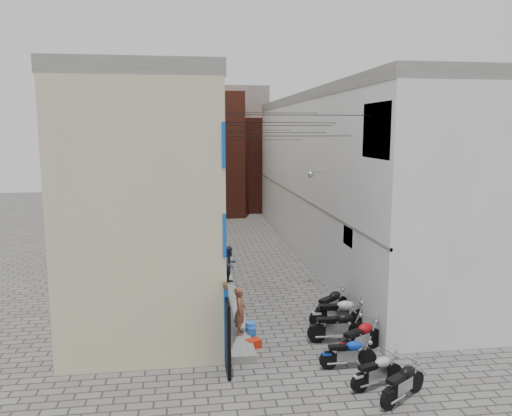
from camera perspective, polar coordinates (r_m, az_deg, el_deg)
name	(u,v)px	position (r m, az deg, el deg)	size (l,w,h in m)	color
ground	(308,360)	(16.16, 5.98, -16.89)	(90.00, 90.00, 0.00)	#5D5A58
plinth	(216,255)	(28.01, -4.54, -5.36)	(0.90, 26.00, 0.25)	slate
building_left	(161,178)	(27.21, -10.83, 3.44)	(5.10, 27.00, 9.00)	beige
building_right	(341,175)	(28.54, 9.65, 3.74)	(5.94, 26.00, 9.00)	silver
building_far_brick_left	(206,154)	(42.18, -5.77, 6.13)	(6.00, 6.00, 10.00)	maroon
building_far_brick_right	(261,164)	(44.70, 0.59, 5.05)	(5.00, 6.00, 8.00)	maroon
building_far_concrete	(224,146)	(48.26, -3.67, 7.10)	(8.00, 5.00, 11.00)	slate
far_shopfront	(233,203)	(39.90, -2.66, 0.53)	(2.00, 0.30, 2.40)	black
overhead_wires	(269,128)	(22.04, 1.48, 9.18)	(5.80, 13.02, 1.32)	black
motorcycle_a	(403,381)	(14.30, 16.49, -18.42)	(0.59, 1.87, 1.08)	black
motorcycle_b	(377,370)	(14.78, 13.68, -17.52)	(0.55, 1.74, 1.01)	#AEAEB3
motorcycle_c	(348,352)	(15.66, 10.49, -15.84)	(0.55, 1.74, 1.01)	#0B33A9
motorcycle_d	(361,336)	(16.58, 11.88, -14.13)	(0.64, 2.02, 1.17)	#990A0F
motorcycle_e	(338,325)	(17.30, 9.32, -13.01)	(0.65, 2.06, 1.19)	black
motorcycle_f	(339,312)	(18.38, 9.47, -11.59)	(0.68, 2.14, 1.24)	#BABABF
motorcycle_g	(332,302)	(19.37, 8.63, -10.59)	(0.64, 2.03, 1.17)	black
person_a	(240,311)	(16.97, -1.84, -11.66)	(0.59, 0.39, 1.62)	brown
person_b	(230,265)	(22.36, -3.05, -6.47)	(0.82, 0.64, 1.69)	#33334D
water_jug_near	(252,334)	(17.27, -0.51, -14.21)	(0.31, 0.31, 0.48)	blue
water_jug_far	(251,330)	(17.43, -0.60, -13.82)	(0.37, 0.37, 0.57)	blue
red_crate	(254,343)	(16.84, -0.27, -15.22)	(0.44, 0.33, 0.28)	red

